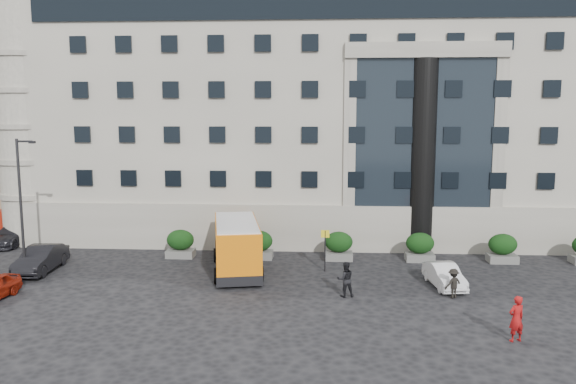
% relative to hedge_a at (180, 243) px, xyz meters
% --- Properties ---
extents(ground, '(120.00, 120.00, 0.00)m').
position_rel_hedge_a_xyz_m(ground, '(4.00, -7.80, -0.93)').
color(ground, black).
rests_on(ground, ground).
extents(civic_building, '(44.00, 24.00, 18.00)m').
position_rel_hedge_a_xyz_m(civic_building, '(10.00, 14.20, 8.07)').
color(civic_building, gray).
rests_on(civic_building, ground).
extents(entrance_column, '(1.80, 1.80, 13.00)m').
position_rel_hedge_a_xyz_m(entrance_column, '(16.00, 2.50, 5.57)').
color(entrance_column, black).
rests_on(entrance_column, ground).
extents(apartment_far, '(13.00, 13.00, 22.00)m').
position_rel_hedge_a_xyz_m(apartment_far, '(-23.00, 30.20, 10.07)').
color(apartment_far, brown).
rests_on(apartment_far, ground).
extents(hedge_a, '(1.80, 1.26, 1.84)m').
position_rel_hedge_a_xyz_m(hedge_a, '(0.00, 0.00, 0.00)').
color(hedge_a, '#62625F').
rests_on(hedge_a, ground).
extents(hedge_b, '(1.80, 1.26, 1.84)m').
position_rel_hedge_a_xyz_m(hedge_b, '(5.20, 0.00, 0.00)').
color(hedge_b, '#62625F').
rests_on(hedge_b, ground).
extents(hedge_c, '(1.80, 1.26, 1.84)m').
position_rel_hedge_a_xyz_m(hedge_c, '(10.40, 0.00, 0.00)').
color(hedge_c, '#62625F').
rests_on(hedge_c, ground).
extents(hedge_d, '(1.80, 1.26, 1.84)m').
position_rel_hedge_a_xyz_m(hedge_d, '(15.60, 0.00, 0.00)').
color(hedge_d, '#62625F').
rests_on(hedge_d, ground).
extents(hedge_e, '(1.80, 1.26, 1.84)m').
position_rel_hedge_a_xyz_m(hedge_e, '(20.80, 0.00, 0.00)').
color(hedge_e, '#62625F').
rests_on(hedge_e, ground).
extents(street_lamp, '(1.16, 0.18, 8.00)m').
position_rel_hedge_a_xyz_m(street_lamp, '(-7.94, -4.80, 3.44)').
color(street_lamp, '#262628').
rests_on(street_lamp, ground).
extents(bus_stop_sign, '(0.50, 0.08, 2.52)m').
position_rel_hedge_a_xyz_m(bus_stop_sign, '(9.50, -2.80, 0.80)').
color(bus_stop_sign, '#262628').
rests_on(bus_stop_sign, ground).
extents(minibus, '(3.88, 7.61, 3.03)m').
position_rel_hedge_a_xyz_m(minibus, '(4.22, -3.11, 0.74)').
color(minibus, orange).
rests_on(minibus, ground).
extents(red_truck, '(3.75, 6.19, 3.11)m').
position_rel_hedge_a_xyz_m(red_truck, '(-13.40, 6.85, 0.66)').
color(red_truck, maroon).
rests_on(red_truck, ground).
extents(parked_car_b, '(1.85, 4.75, 1.54)m').
position_rel_hedge_a_xyz_m(parked_car_b, '(-7.50, -3.89, -0.16)').
color(parked_car_b, black).
rests_on(parked_car_b, ground).
extents(parked_car_c, '(2.00, 4.89, 1.42)m').
position_rel_hedge_a_xyz_m(parked_car_c, '(-13.00, 2.84, -0.22)').
color(parked_car_c, black).
rests_on(parked_car_c, ground).
extents(parked_car_d, '(2.76, 5.42, 1.47)m').
position_rel_hedge_a_xyz_m(parked_car_d, '(-13.00, 6.83, -0.19)').
color(parked_car_d, black).
rests_on(parked_car_d, ground).
extents(white_taxi, '(1.84, 3.99, 1.27)m').
position_rel_hedge_a_xyz_m(white_taxi, '(16.01, -5.42, -0.29)').
color(white_taxi, silver).
rests_on(white_taxi, ground).
extents(pedestrian_a, '(0.83, 0.69, 1.96)m').
position_rel_hedge_a_xyz_m(pedestrian_a, '(17.38, -12.80, 0.05)').
color(pedestrian_a, '#9D0F10').
rests_on(pedestrian_a, ground).
extents(pedestrian_b, '(1.03, 0.88, 1.85)m').
position_rel_hedge_a_xyz_m(pedestrian_b, '(10.53, -7.44, -0.00)').
color(pedestrian_b, black).
rests_on(pedestrian_b, ground).
extents(pedestrian_c, '(1.14, 0.97, 1.54)m').
position_rel_hedge_a_xyz_m(pedestrian_c, '(16.06, -7.30, -0.16)').
color(pedestrian_c, black).
rests_on(pedestrian_c, ground).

